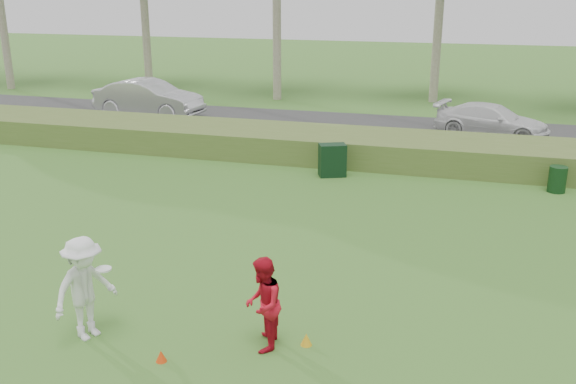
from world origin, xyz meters
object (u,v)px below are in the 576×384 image
(cone_yellow, at_px, (306,339))
(player_white, at_px, (85,288))
(car_mid, at_px, (149,98))
(utility_cabinet, at_px, (332,160))
(player_red, at_px, (263,304))
(car_right, at_px, (492,121))
(cone_orange, at_px, (161,356))
(trash_bin, at_px, (557,179))

(cone_yellow, bearing_deg, player_white, -168.38)
(cone_yellow, relative_size, car_mid, 0.04)
(car_mid, bearing_deg, player_white, -150.28)
(utility_cabinet, bearing_deg, cone_yellow, -104.29)
(player_red, height_order, utility_cabinet, player_red)
(car_right, bearing_deg, player_red, -177.51)
(cone_orange, xyz_separation_m, car_right, (5.39, 18.01, 0.60))
(cone_orange, height_order, trash_bin, trash_bin)
(player_red, distance_m, utility_cabinet, 10.31)
(utility_cabinet, bearing_deg, cone_orange, -116.23)
(cone_orange, height_order, utility_cabinet, utility_cabinet)
(utility_cabinet, bearing_deg, player_white, -124.47)
(cone_yellow, distance_m, utility_cabinet, 10.14)
(cone_yellow, xyz_separation_m, utility_cabinet, (-1.70, 9.99, 0.41))
(player_white, distance_m, car_mid, 19.44)
(utility_cabinet, xyz_separation_m, trash_bin, (6.70, 0.19, -0.13))
(car_mid, bearing_deg, cone_yellow, -140.00)
(cone_orange, height_order, car_right, car_right)
(player_white, distance_m, trash_bin, 13.98)
(cone_yellow, bearing_deg, car_mid, 124.74)
(utility_cabinet, distance_m, car_right, 8.49)
(player_white, xyz_separation_m, cone_yellow, (3.69, 0.76, -0.81))
(car_mid, bearing_deg, trash_bin, -106.71)
(cone_yellow, relative_size, utility_cabinet, 0.21)
(player_white, bearing_deg, cone_orange, -80.23)
(player_white, height_order, cone_orange, player_white)
(player_white, xyz_separation_m, utility_cabinet, (1.99, 10.75, -0.40))
(player_white, relative_size, cone_yellow, 8.51)
(cone_orange, distance_m, car_right, 18.81)
(cone_orange, distance_m, trash_bin, 13.37)
(utility_cabinet, height_order, car_right, car_right)
(cone_yellow, relative_size, car_right, 0.05)
(cone_yellow, distance_m, car_right, 17.20)
(car_mid, relative_size, car_right, 1.14)
(car_mid, distance_m, car_right, 14.99)
(player_red, height_order, car_mid, car_mid)
(car_right, bearing_deg, car_mid, 105.17)
(player_white, relative_size, car_right, 0.42)
(player_white, bearing_deg, trash_bin, -15.48)
(utility_cabinet, bearing_deg, player_red, -108.25)
(cone_yellow, distance_m, trash_bin, 11.34)
(player_white, xyz_separation_m, cone_orange, (1.55, -0.36, -0.82))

